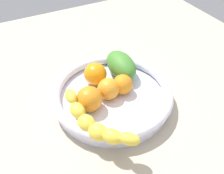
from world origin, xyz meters
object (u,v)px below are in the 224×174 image
at_px(orange_front, 89,99).
at_px(orange_mid_right, 123,85).
at_px(mango_green, 121,65).
at_px(fruit_bowl, 112,95).
at_px(orange_mid_left, 109,89).
at_px(banana_draped_left, 94,124).
at_px(orange_rear, 95,74).

height_order(orange_front, orange_mid_right, orange_front).
bearing_deg(mango_green, fruit_bowl, -43.20).
height_order(orange_mid_left, mango_green, mango_green).
distance_m(banana_draped_left, orange_mid_right, 0.15).
relative_size(orange_front, orange_rear, 1.03).
distance_m(orange_front, orange_mid_left, 0.06).
xyz_separation_m(banana_draped_left, orange_rear, (-0.16, 0.08, -0.00)).
bearing_deg(orange_mid_left, orange_front, -78.19).
bearing_deg(mango_green, orange_mid_right, -25.21).
distance_m(orange_mid_left, mango_green, 0.10).
height_order(fruit_bowl, orange_mid_right, orange_mid_right).
xyz_separation_m(orange_front, orange_rear, (-0.08, 0.05, -0.00)).
relative_size(fruit_bowl, orange_rear, 5.11).
height_order(banana_draped_left, orange_rear, orange_rear).
height_order(orange_front, orange_rear, orange_front).
bearing_deg(orange_front, orange_mid_right, 97.13).
distance_m(orange_mid_right, mango_green, 0.08).
height_order(fruit_bowl, orange_mid_left, orange_mid_left).
bearing_deg(orange_mid_left, mango_green, 133.61).
distance_m(fruit_bowl, orange_rear, 0.07).
distance_m(fruit_bowl, orange_mid_left, 0.03).
relative_size(fruit_bowl, mango_green, 2.66).
height_order(orange_front, orange_mid_left, orange_front).
bearing_deg(banana_draped_left, orange_front, 163.52).
bearing_deg(mango_green, orange_rear, -88.74).
bearing_deg(orange_mid_right, mango_green, 154.79).
bearing_deg(orange_rear, mango_green, 91.26).
bearing_deg(orange_rear, fruit_bowl, 13.03).
xyz_separation_m(banana_draped_left, orange_mid_right, (-0.09, 0.12, -0.01)).
distance_m(fruit_bowl, mango_green, 0.10).
xyz_separation_m(orange_front, orange_mid_right, (-0.01, 0.10, -0.01)).
relative_size(fruit_bowl, orange_mid_left, 5.63).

